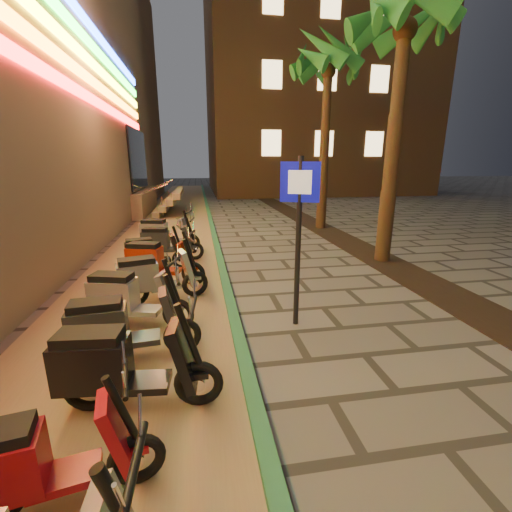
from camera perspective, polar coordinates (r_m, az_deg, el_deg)
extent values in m
cube|color=#8C7251|center=(11.89, -14.99, 1.91)|extent=(3.40, 60.00, 0.01)
cube|color=#266640|center=(11.83, -6.78, 2.50)|extent=(0.18, 60.00, 0.10)
cube|color=black|center=(8.65, 26.66, -4.19)|extent=(1.20, 40.00, 0.02)
cube|color=black|center=(19.76, -19.03, 14.96)|extent=(0.08, 5.00, 3.00)
cube|color=gray|center=(20.28, -24.26, 8.19)|extent=(5.00, 6.00, 1.20)
cube|color=#FF1414|center=(8.32, -34.39, 25.69)|extent=(0.06, 26.00, 0.28)
cube|color=orange|center=(8.45, -35.03, 29.28)|extent=(0.06, 26.00, 0.28)
cube|color=gray|center=(19.79, -15.63, 7.51)|extent=(0.35, 5.00, 0.30)
cube|color=gray|center=(19.73, -14.67, 8.43)|extent=(0.35, 5.00, 0.30)
cube|color=gray|center=(19.67, -13.71, 9.36)|extent=(0.35, 5.00, 0.30)
cube|color=gray|center=(19.62, -12.73, 10.28)|extent=(0.35, 5.00, 0.30)
cylinder|color=silver|center=(17.75, -17.82, 10.08)|extent=(2.09, 0.06, 0.81)
cylinder|color=silver|center=(21.71, -16.39, 11.03)|extent=(2.09, 0.06, 0.81)
cube|color=brown|center=(36.46, 8.67, 30.86)|extent=(18.00, 16.00, 25.00)
cube|color=#FFD88C|center=(26.10, 2.58, 18.29)|extent=(1.40, 0.06, 1.80)
cube|color=#FFD88C|center=(27.21, 11.27, 17.90)|extent=(1.40, 0.06, 1.80)
cube|color=#FFD88C|center=(28.84, 19.08, 17.23)|extent=(1.40, 0.06, 1.80)
cube|color=#FFD88C|center=(26.71, 2.72, 27.97)|extent=(1.40, 0.06, 1.80)
cube|color=#FFD88C|center=(27.80, 11.81, 27.19)|extent=(1.40, 0.06, 1.80)
cube|color=#FFD88C|center=(29.40, 19.93, 25.99)|extent=(1.40, 0.06, 1.80)
cube|color=#FFD88C|center=(29.08, 12.41, 35.88)|extent=(1.40, 0.06, 1.80)
cube|color=#FFD88C|center=(30.61, 20.85, 34.23)|extent=(1.40, 0.06, 1.80)
cylinder|color=#472D19|center=(9.90, 21.78, 15.40)|extent=(0.40, 0.40, 5.70)
sphere|color=#472D19|center=(10.35, 23.59, 31.30)|extent=(0.56, 0.56, 0.56)
cone|color=#1E5A1C|center=(10.94, 28.51, 32.33)|extent=(0.60, 1.93, 1.52)
cone|color=#1E5A1C|center=(11.29, 25.48, 32.07)|extent=(1.70, 1.86, 1.52)
cone|color=#1E5A1C|center=(11.28, 21.86, 32.42)|extent=(2.00, 0.93, 1.52)
cone|color=#1E5A1C|center=(10.93, 18.99, 33.26)|extent=(1.97, 1.48, 1.52)
cone|color=#1E5A1C|center=(10.38, 18.15, 34.36)|extent=(1.22, 2.02, 1.52)
cylinder|color=#472D19|center=(14.43, 11.28, 16.32)|extent=(0.40, 0.40, 5.95)
sphere|color=#472D19|center=(14.80, 11.96, 27.90)|extent=(0.56, 0.56, 0.56)
cone|color=#1E5A1C|center=(15.23, 15.62, 29.08)|extent=(0.60, 1.93, 1.52)
cone|color=#1E5A1C|center=(15.66, 13.85, 28.79)|extent=(1.70, 1.86, 1.52)
cone|color=#1E5A1C|center=(15.75, 11.35, 28.84)|extent=(2.00, 0.93, 1.52)
cone|color=#1E5A1C|center=(15.47, 9.14, 29.19)|extent=(1.97, 1.48, 1.52)
cone|color=#1E5A1C|center=(14.93, 8.15, 29.74)|extent=(1.22, 2.02, 1.52)
cone|color=#1E5A1C|center=(14.37, 8.99, 30.29)|extent=(1.22, 2.02, 1.52)
cone|color=#1E5A1C|center=(14.06, 11.43, 30.53)|extent=(1.97, 1.48, 1.52)
cone|color=#1E5A1C|center=(14.17, 14.21, 30.25)|extent=(2.00, 0.93, 1.52)
cone|color=#1E5A1C|center=(14.64, 15.84, 29.65)|extent=(1.70, 1.86, 1.52)
cylinder|color=black|center=(5.53, 7.02, 1.81)|extent=(0.09, 0.09, 2.76)
cube|color=#0D0FB3|center=(5.36, 7.35, 12.12)|extent=(0.57, 0.26, 0.61)
cube|color=white|center=(5.34, 7.32, 12.10)|extent=(0.33, 0.15, 0.35)
cylinder|color=black|center=(2.05, -19.74, -30.69)|extent=(0.06, 0.63, 0.05)
torus|color=black|center=(3.51, -19.21, -29.32)|extent=(0.49, 0.18, 0.48)
cylinder|color=silver|center=(3.51, -19.21, -29.32)|extent=(0.15, 0.12, 0.13)
cube|color=maroon|center=(3.54, -29.07, -29.30)|extent=(0.56, 0.41, 0.07)
cube|color=maroon|center=(3.31, -22.22, -25.57)|extent=(0.31, 0.41, 0.65)
cylinder|color=black|center=(3.19, -21.33, -22.94)|extent=(0.26, 0.11, 0.69)
cylinder|color=black|center=(3.02, -20.98, -18.41)|extent=(0.14, 0.53, 0.04)
cube|color=maroon|center=(3.43, -19.40, -27.99)|extent=(0.23, 0.17, 0.06)
torus|color=black|center=(4.40, -26.18, -19.23)|extent=(0.56, 0.16, 0.55)
cylinder|color=silver|center=(4.40, -26.18, -19.23)|extent=(0.16, 0.12, 0.15)
torus|color=black|center=(4.13, -9.53, -20.20)|extent=(0.56, 0.16, 0.55)
cylinder|color=silver|center=(4.13, -9.53, -20.20)|extent=(0.16, 0.12, 0.15)
cube|color=black|center=(4.20, -18.35, -19.41)|extent=(0.62, 0.41, 0.09)
cube|color=black|center=(4.21, -25.57, -15.84)|extent=(0.78, 0.47, 0.53)
cube|color=black|center=(4.07, -26.08, -12.08)|extent=(0.69, 0.40, 0.13)
cube|color=black|center=(3.94, -12.02, -15.86)|extent=(0.32, 0.45, 0.75)
cylinder|color=black|center=(3.83, -11.07, -13.14)|extent=(0.30, 0.10, 0.79)
cylinder|color=black|center=(3.67, -10.50, -8.45)|extent=(0.10, 0.62, 0.05)
cube|color=black|center=(4.05, -9.62, -18.72)|extent=(0.25, 0.17, 0.06)
torus|color=black|center=(5.20, -25.36, -13.64)|extent=(0.55, 0.16, 0.54)
cylinder|color=silver|center=(5.20, -25.36, -13.64)|extent=(0.16, 0.12, 0.15)
torus|color=black|center=(5.12, -12.14, -12.89)|extent=(0.55, 0.16, 0.54)
cylinder|color=silver|center=(5.12, -12.14, -12.89)|extent=(0.16, 0.12, 0.15)
cube|color=#25272A|center=(5.11, -18.96, -12.95)|extent=(0.61, 0.42, 0.08)
cube|color=#25272A|center=(5.06, -24.82, -10.61)|extent=(0.77, 0.47, 0.52)
cube|color=black|center=(4.94, -25.21, -7.46)|extent=(0.68, 0.40, 0.12)
cube|color=#25272A|center=(4.96, -14.06, -9.43)|extent=(0.32, 0.44, 0.73)
cylinder|color=black|center=(4.88, -13.37, -7.14)|extent=(0.29, 0.10, 0.77)
cylinder|color=black|center=(4.77, -12.99, -3.41)|extent=(0.11, 0.60, 0.05)
cube|color=#25272A|center=(5.06, -12.22, -11.64)|extent=(0.24, 0.17, 0.06)
torus|color=black|center=(6.26, -23.04, -8.45)|extent=(0.54, 0.24, 0.54)
cylinder|color=silver|center=(6.26, -23.04, -8.45)|extent=(0.17, 0.14, 0.14)
torus|color=black|center=(5.81, -12.84, -9.40)|extent=(0.54, 0.24, 0.54)
cylinder|color=silver|center=(5.81, -12.84, -9.40)|extent=(0.17, 0.14, 0.14)
cube|color=#BABABE|center=(6.00, -18.26, -8.58)|extent=(0.64, 0.49, 0.08)
cube|color=#BABABE|center=(6.11, -22.64, -5.96)|extent=(0.80, 0.56, 0.51)
cube|color=black|center=(6.01, -22.94, -3.30)|extent=(0.70, 0.48, 0.12)
cube|color=#BABABE|center=(5.72, -14.43, -6.10)|extent=(0.37, 0.47, 0.72)
cylinder|color=black|center=(5.63, -13.88, -4.19)|extent=(0.29, 0.14, 0.76)
cylinder|color=black|center=(5.51, -13.59, -0.99)|extent=(0.20, 0.59, 0.05)
cube|color=#BABABE|center=(5.76, -12.92, -8.29)|extent=(0.26, 0.20, 0.06)
torus|color=black|center=(6.92, -19.56, -5.77)|extent=(0.55, 0.25, 0.54)
cylinder|color=silver|center=(6.92, -19.56, -5.77)|extent=(0.17, 0.14, 0.15)
torus|color=black|center=(7.10, -10.12, -4.56)|extent=(0.55, 0.25, 0.54)
cylinder|color=silver|center=(7.10, -10.12, -4.56)|extent=(0.17, 0.14, 0.15)
cube|color=#929399|center=(6.97, -14.88, -4.86)|extent=(0.65, 0.50, 0.08)
cube|color=#929399|center=(6.83, -19.09, -3.31)|extent=(0.81, 0.58, 0.52)
cube|color=black|center=(6.74, -19.32, -0.86)|extent=(0.71, 0.50, 0.13)
cube|color=#929399|center=(6.96, -11.42, -1.96)|extent=(0.38, 0.48, 0.74)
cylinder|color=black|center=(6.91, -10.92, -0.23)|extent=(0.30, 0.15, 0.77)
cylinder|color=black|center=(6.84, -10.64, 2.52)|extent=(0.21, 0.60, 0.05)
cube|color=#929399|center=(7.06, -10.17, -3.60)|extent=(0.26, 0.20, 0.06)
torus|color=black|center=(8.15, -18.38, -2.50)|extent=(0.56, 0.25, 0.55)
cylinder|color=silver|center=(8.15, -18.38, -2.50)|extent=(0.17, 0.14, 0.15)
torus|color=black|center=(7.73, -10.40, -2.90)|extent=(0.56, 0.25, 0.55)
cylinder|color=silver|center=(7.73, -10.40, -2.90)|extent=(0.17, 0.14, 0.15)
cube|color=maroon|center=(7.91, -14.59, -2.41)|extent=(0.66, 0.51, 0.08)
cube|color=maroon|center=(8.03, -18.02, -0.45)|extent=(0.82, 0.59, 0.53)
cube|color=black|center=(7.95, -18.20, 1.68)|extent=(0.72, 0.51, 0.13)
cube|color=maroon|center=(7.67, -11.58, -0.31)|extent=(0.39, 0.48, 0.74)
cylinder|color=black|center=(7.59, -11.14, 1.21)|extent=(0.30, 0.15, 0.78)
cylinder|color=black|center=(7.50, -10.88, 3.70)|extent=(0.22, 0.60, 0.05)
cube|color=maroon|center=(7.69, -10.44, -2.01)|extent=(0.26, 0.21, 0.06)
torus|color=black|center=(8.91, -19.15, -1.22)|extent=(0.51, 0.21, 0.50)
cylinder|color=silver|center=(8.91, -19.15, -1.22)|extent=(0.15, 0.12, 0.14)
torus|color=black|center=(9.02, -12.28, -0.51)|extent=(0.51, 0.21, 0.50)
cylinder|color=silver|center=(9.02, -12.28, -0.51)|extent=(0.15, 0.12, 0.14)
cube|color=black|center=(8.93, -15.77, -0.63)|extent=(0.59, 0.44, 0.08)
cube|color=black|center=(8.84, -18.81, 0.58)|extent=(0.74, 0.51, 0.48)
cube|color=black|center=(8.77, -18.96, 2.35)|extent=(0.65, 0.44, 0.12)
cube|color=black|center=(8.91, -13.26, 1.44)|extent=(0.34, 0.43, 0.68)
cylinder|color=black|center=(8.88, -12.90, 2.69)|extent=(0.27, 0.12, 0.72)
cylinder|color=black|center=(8.83, -12.71, 4.68)|extent=(0.17, 0.56, 0.04)
cube|color=black|center=(8.98, -12.33, 0.20)|extent=(0.24, 0.18, 0.06)
torus|color=black|center=(10.00, -16.71, 0.84)|extent=(0.54, 0.18, 0.53)
cylinder|color=silver|center=(10.00, -16.71, 0.84)|extent=(0.16, 0.12, 0.14)
torus|color=black|center=(9.75, -10.23, 0.88)|extent=(0.54, 0.18, 0.53)
cylinder|color=silver|center=(9.75, -10.23, 0.88)|extent=(0.16, 0.12, 0.14)
cube|color=#282A2D|center=(9.85, -13.58, 1.09)|extent=(0.61, 0.43, 0.08)
cube|color=#282A2D|center=(9.91, -16.38, 2.50)|extent=(0.77, 0.49, 0.51)
cube|color=black|center=(9.85, -16.51, 4.18)|extent=(0.68, 0.42, 0.12)
cube|color=#282A2D|center=(9.69, -11.16, 2.86)|extent=(0.33, 0.45, 0.72)
cylinder|color=black|center=(9.64, -10.80, 4.05)|extent=(0.29, 0.11, 0.76)
cylinder|color=black|center=(9.57, -10.60, 5.98)|extent=(0.14, 0.59, 0.04)
cube|color=#282A2D|center=(9.72, -10.26, 1.58)|extent=(0.24, 0.18, 0.06)
torus|color=black|center=(11.08, -16.90, 2.29)|extent=(0.58, 0.24, 0.57)
cylinder|color=silver|center=(11.08, -16.90, 2.29)|extent=(0.17, 0.14, 0.15)
torus|color=black|center=(10.70, -10.77, 2.25)|extent=(0.58, 0.24, 0.57)
cylinder|color=silver|center=(10.70, -10.77, 2.25)|extent=(0.17, 0.14, 0.15)
cube|color=silver|center=(10.87, -13.95, 2.50)|extent=(0.67, 0.50, 0.09)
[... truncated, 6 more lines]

